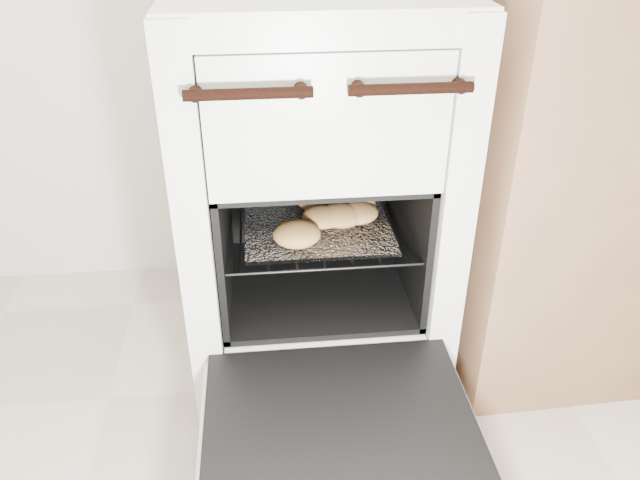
{
  "coord_description": "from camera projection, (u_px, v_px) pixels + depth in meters",
  "views": [
    {
      "loc": [
        0.03,
        0.0,
        0.99
      ],
      "look_at": [
        0.14,
        1.08,
        0.35
      ],
      "focal_mm": 35.0,
      "sensor_mm": 36.0,
      "label": 1
    }
  ],
  "objects": [
    {
      "name": "baked_rolls",
      "position": [
        329.0,
        214.0,
        1.3
      ],
      "size": [
        0.25,
        0.27,
        0.04
      ],
      "color": "tan",
      "rests_on": "foil_sheet"
    },
    {
      "name": "foil_sheet",
      "position": [
        317.0,
        226.0,
        1.3
      ],
      "size": [
        0.3,
        0.27,
        0.01
      ],
      "primitive_type": "cube",
      "color": "silver",
      "rests_on": "oven_rack"
    },
    {
      "name": "stove",
      "position": [
        314.0,
        192.0,
        1.34
      ],
      "size": [
        0.53,
        0.59,
        0.81
      ],
      "color": "silver",
      "rests_on": "ground"
    },
    {
      "name": "oven_rack",
      "position": [
        317.0,
        224.0,
        1.32
      ],
      "size": [
        0.39,
        0.37,
        0.01
      ],
      "color": "black",
      "rests_on": "stove"
    },
    {
      "name": "oven_door",
      "position": [
        339.0,
        421.0,
        1.07
      ],
      "size": [
        0.48,
        0.37,
        0.03
      ],
      "color": "black",
      "rests_on": "stove"
    }
  ]
}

